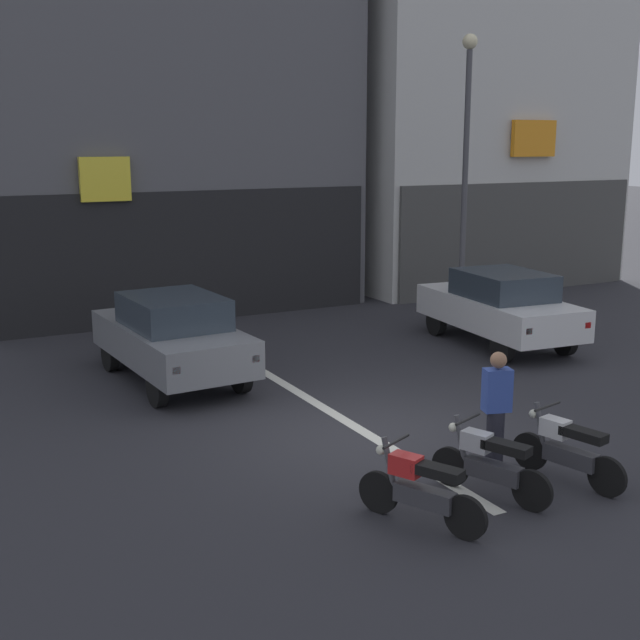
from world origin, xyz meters
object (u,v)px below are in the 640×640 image
object	(u,v)px
car_grey_crossing_near	(172,335)
motorcycle_white_row_centre	(567,449)
car_white_parked_kerbside	(500,306)
person_by_motorcycles	(496,411)
motorcycle_silver_row_left_mid	(489,463)
street_lamp	(466,150)
motorcycle_red_row_leftmost	(420,488)

from	to	relation	value
car_grey_crossing_near	motorcycle_white_row_centre	size ratio (longest dim) A/B	2.56
car_white_parked_kerbside	person_by_motorcycles	size ratio (longest dim) A/B	2.54
motorcycle_silver_row_left_mid	person_by_motorcycles	distance (m)	0.94
car_white_parked_kerbside	motorcycle_silver_row_left_mid	size ratio (longest dim) A/B	2.68
car_white_parked_kerbside	motorcycle_white_row_centre	bearing A→B (deg)	-122.93
car_white_parked_kerbside	street_lamp	world-z (taller)	street_lamp
motorcycle_silver_row_left_mid	car_white_parked_kerbside	bearing A→B (deg)	49.58
motorcycle_silver_row_left_mid	motorcycle_red_row_leftmost	bearing A→B (deg)	-169.08
car_grey_crossing_near	motorcycle_white_row_centre	distance (m)	7.52
person_by_motorcycles	motorcycle_white_row_centre	bearing A→B (deg)	-49.33
car_grey_crossing_near	motorcycle_red_row_leftmost	distance (m)	7.02
car_white_parked_kerbside	street_lamp	bearing A→B (deg)	70.77
car_grey_crossing_near	person_by_motorcycles	size ratio (longest dim) A/B	2.51
car_grey_crossing_near	street_lamp	bearing A→B (deg)	13.64
car_white_parked_kerbside	motorcycle_silver_row_left_mid	xyz separation A→B (m)	(-5.24, -6.16, -0.43)
car_white_parked_kerbside	motorcycle_red_row_leftmost	world-z (taller)	car_white_parked_kerbside
person_by_motorcycles	car_grey_crossing_near	bearing A→B (deg)	112.27
car_white_parked_kerbside	motorcycle_silver_row_left_mid	bearing A→B (deg)	-130.42
motorcycle_silver_row_left_mid	motorcycle_white_row_centre	world-z (taller)	same
motorcycle_red_row_leftmost	motorcycle_white_row_centre	distance (m)	2.40
person_by_motorcycles	motorcycle_red_row_leftmost	bearing A→B (deg)	-154.60
car_white_parked_kerbside	motorcycle_white_row_centre	xyz separation A→B (m)	(-4.04, -6.25, -0.43)
car_grey_crossing_near	motorcycle_silver_row_left_mid	distance (m)	7.02
motorcycle_red_row_leftmost	person_by_motorcycles	xyz separation A→B (m)	(1.79, 0.85, 0.40)
car_white_parked_kerbside	motorcycle_red_row_leftmost	bearing A→B (deg)	-135.24
car_grey_crossing_near	car_white_parked_kerbside	xyz separation A→B (m)	(7.16, -0.59, 0.00)
street_lamp	motorcycle_red_row_leftmost	size ratio (longest dim) A/B	4.46
car_grey_crossing_near	car_white_parked_kerbside	distance (m)	7.18
car_grey_crossing_near	person_by_motorcycles	distance (m)	6.62
motorcycle_white_row_centre	person_by_motorcycles	distance (m)	1.01
motorcycle_white_row_centre	person_by_motorcycles	size ratio (longest dim) A/B	0.98
motorcycle_red_row_leftmost	motorcycle_silver_row_left_mid	distance (m)	1.22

